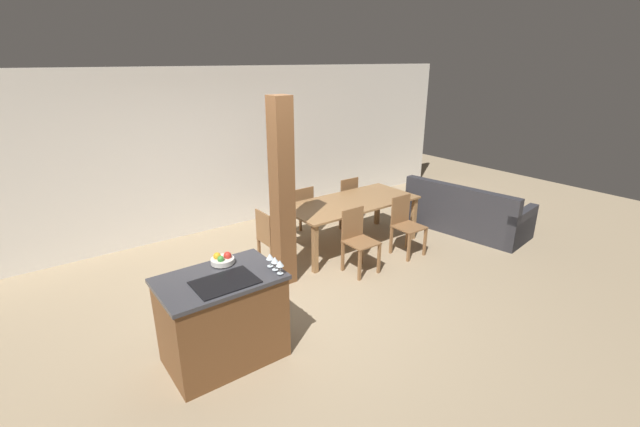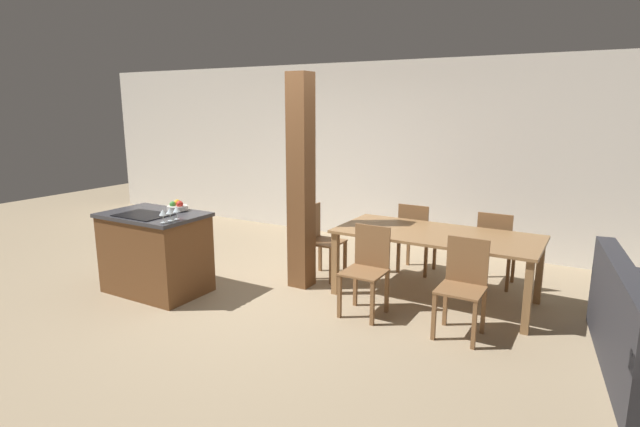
{
  "view_description": "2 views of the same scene",
  "coord_description": "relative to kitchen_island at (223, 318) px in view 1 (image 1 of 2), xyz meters",
  "views": [
    {
      "loc": [
        -2.45,
        -3.91,
        2.81
      ],
      "look_at": [
        0.6,
        0.2,
        0.95
      ],
      "focal_mm": 24.0,
      "sensor_mm": 36.0,
      "label": 1
    },
    {
      "loc": [
        3.17,
        -4.22,
        2.06
      ],
      "look_at": [
        0.6,
        0.2,
        0.95
      ],
      "focal_mm": 28.0,
      "sensor_mm": 36.0,
      "label": 2
    }
  ],
  "objects": [
    {
      "name": "couch",
      "position": [
        4.78,
        0.65,
        -0.17
      ],
      "size": [
        1.16,
        2.09,
        0.85
      ],
      "rotation": [
        0.0,
        0.0,
        1.72
      ],
      "color": "#2D2D33",
      "rests_on": "ground_plane"
    },
    {
      "name": "dining_table",
      "position": [
        2.77,
        1.36,
        0.2
      ],
      "size": [
        2.12,
        0.97,
        0.74
      ],
      "color": "olive",
      "rests_on": "ground_plane"
    },
    {
      "name": "wine_glass_far",
      "position": [
        0.48,
        -0.11,
        0.56
      ],
      "size": [
        0.08,
        0.08,
        0.14
      ],
      "color": "silver",
      "rests_on": "kitchen_island"
    },
    {
      "name": "wine_glass_near",
      "position": [
        0.48,
        -0.29,
        0.56
      ],
      "size": [
        0.08,
        0.08,
        0.14
      ],
      "color": "silver",
      "rests_on": "kitchen_island"
    },
    {
      "name": "kitchen_island",
      "position": [
        0.0,
        0.0,
        0.0
      ],
      "size": [
        1.13,
        0.75,
        0.91
      ],
      "color": "brown",
      "rests_on": "ground_plane"
    },
    {
      "name": "fruit_bowl",
      "position": [
        0.14,
        0.23,
        0.5
      ],
      "size": [
        0.23,
        0.23,
        0.11
      ],
      "color": "silver",
      "rests_on": "kitchen_island"
    },
    {
      "name": "ground_plane",
      "position": [
        1.11,
        0.52,
        -0.45
      ],
      "size": [
        16.0,
        16.0,
        0.0
      ],
      "primitive_type": "plane",
      "color": "#9E896B"
    },
    {
      "name": "dining_chair_head_end",
      "position": [
        1.34,
        1.36,
        0.02
      ],
      "size": [
        0.4,
        0.4,
        0.89
      ],
      "rotation": [
        0.0,
        0.0,
        1.57
      ],
      "color": "brown",
      "rests_on": "ground_plane"
    },
    {
      "name": "dining_chair_near_right",
      "position": [
        3.25,
        0.64,
        0.02
      ],
      "size": [
        0.4,
        0.4,
        0.89
      ],
      "color": "brown",
      "rests_on": "ground_plane"
    },
    {
      "name": "dining_chair_far_right",
      "position": [
        3.25,
        2.07,
        0.02
      ],
      "size": [
        0.4,
        0.4,
        0.89
      ],
      "rotation": [
        0.0,
        0.0,
        3.14
      ],
      "color": "brown",
      "rests_on": "ground_plane"
    },
    {
      "name": "wall_back",
      "position": [
        1.11,
        3.34,
        0.9
      ],
      "size": [
        11.2,
        0.08,
        2.7
      ],
      "color": "silver",
      "rests_on": "ground_plane"
    },
    {
      "name": "dining_chair_far_left",
      "position": [
        2.3,
        2.07,
        0.02
      ],
      "size": [
        0.4,
        0.4,
        0.89
      ],
      "rotation": [
        0.0,
        0.0,
        3.14
      ],
      "color": "brown",
      "rests_on": "ground_plane"
    },
    {
      "name": "dining_chair_near_left",
      "position": [
        2.3,
        0.64,
        0.02
      ],
      "size": [
        0.4,
        0.4,
        0.89
      ],
      "color": "brown",
      "rests_on": "ground_plane"
    },
    {
      "name": "wine_glass_middle",
      "position": [
        0.48,
        -0.2,
        0.56
      ],
      "size": [
        0.08,
        0.08,
        0.14
      ],
      "color": "silver",
      "rests_on": "kitchen_island"
    },
    {
      "name": "timber_post",
      "position": [
        1.31,
        0.98,
        0.75
      ],
      "size": [
        0.24,
        0.24,
        2.42
      ],
      "color": "brown",
      "rests_on": "ground_plane"
    }
  ]
}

